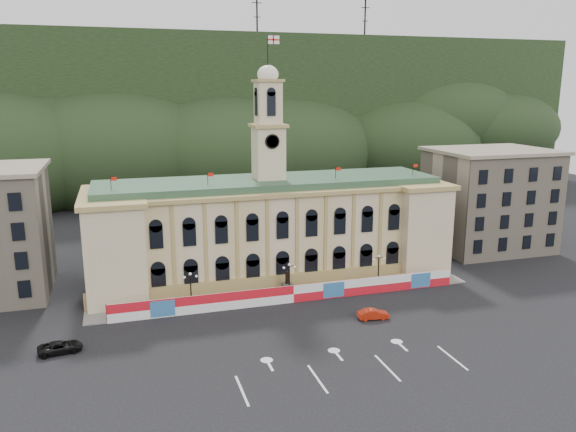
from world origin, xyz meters
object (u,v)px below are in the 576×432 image
object	(u,v)px
lamp_center	(289,277)
black_suv	(60,347)
statue	(287,287)
red_sedan	(373,314)

from	to	relation	value
lamp_center	black_suv	distance (m)	31.39
statue	black_suv	xyz separation A→B (m)	(-30.00, -9.94, -0.51)
statue	lamp_center	distance (m)	2.14
lamp_center	red_sedan	bearing A→B (deg)	-52.22
lamp_center	black_suv	world-z (taller)	lamp_center
statue	black_suv	size ratio (longest dim) A/B	0.73
statue	lamp_center	xyz separation A→B (m)	(0.00, -1.00, 1.89)
statue	red_sedan	distance (m)	14.21
lamp_center	black_suv	size ratio (longest dim) A/B	1.01
red_sedan	black_suv	bearing A→B (deg)	94.68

